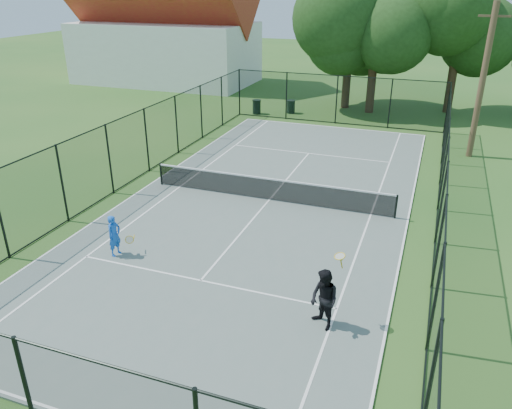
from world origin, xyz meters
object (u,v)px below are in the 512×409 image
(trash_bin_left, at_px, (257,107))
(player_black, at_px, (324,300))
(tennis_net, at_px, (269,188))
(trash_bin_right, at_px, (291,107))
(player_blue, at_px, (115,236))
(utility_pole, at_px, (482,82))

(trash_bin_left, bearing_deg, player_black, -65.71)
(tennis_net, relative_size, player_black, 4.98)
(player_black, bearing_deg, trash_bin_left, 114.29)
(trash_bin_right, xyz_separation_m, player_blue, (0.13, -20.53, 0.31))
(tennis_net, xyz_separation_m, trash_bin_right, (-3.40, 14.61, -0.13))
(utility_pole, bearing_deg, trash_bin_left, 160.82)
(trash_bin_right, distance_m, player_black, 23.06)
(trash_bin_left, xyz_separation_m, player_black, (9.43, -20.90, 0.41))
(trash_bin_left, relative_size, player_black, 0.47)
(utility_pole, relative_size, player_blue, 5.37)
(trash_bin_right, xyz_separation_m, player_black, (7.31, -21.87, 0.44))
(tennis_net, bearing_deg, trash_bin_left, 112.03)
(tennis_net, relative_size, trash_bin_left, 10.61)
(player_black, bearing_deg, trash_bin_right, 108.48)
(tennis_net, relative_size, player_blue, 7.28)
(trash_bin_right, height_order, player_blue, player_blue)
(tennis_net, bearing_deg, utility_pole, 49.05)
(trash_bin_left, distance_m, player_black, 22.93)
(trash_bin_right, bearing_deg, player_blue, -89.65)
(tennis_net, height_order, player_black, player_black)
(trash_bin_left, bearing_deg, tennis_net, -67.97)
(tennis_net, bearing_deg, player_blue, -118.89)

